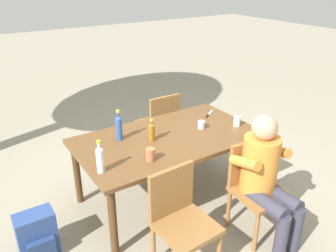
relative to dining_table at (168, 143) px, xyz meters
The scene contains 14 objects.
ground_plane 0.66m from the dining_table, ahead, with size 24.00×24.00×0.00m, color gray.
dining_table is the anchor object (origin of this frame).
chair_near_right 0.94m from the dining_table, 63.11° to the right, with size 0.47×0.47×0.87m.
chair_far_right 0.94m from the dining_table, 63.44° to the left, with size 0.44×0.44×0.87m.
chair_near_left 0.94m from the dining_table, 116.82° to the right, with size 0.46×0.46×0.87m.
person_in_white_shirt 1.02m from the dining_table, 66.17° to the right, with size 0.47×0.61×1.18m.
bottle_amber 0.25m from the dining_table, behind, with size 0.06×0.06×0.23m.
bottle_blue 0.53m from the dining_table, 154.00° to the left, with size 0.06×0.06×0.31m.
bottle_clear 0.88m from the dining_table, 163.48° to the right, with size 0.06×0.06×0.29m.
cup_terracotta 0.51m from the dining_table, 141.24° to the right, with size 0.08×0.08×0.12m, color #BC6B47.
cup_white 0.80m from the dining_table, 12.64° to the right, with size 0.07×0.07×0.10m, color white.
cup_steel 0.43m from the dining_table, ahead, with size 0.08×0.08×0.08m, color #B2B7BC.
table_knife 0.75m from the dining_table, 17.74° to the left, with size 0.21×0.15×0.01m.
backpack_by_near_side 1.46m from the dining_table, behind, with size 0.32×0.26×0.41m.
Camera 1 is at (-1.67, -2.60, 2.28)m, focal length 36.58 mm.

